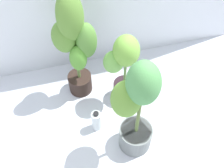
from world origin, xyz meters
TOP-DOWN VIEW (x-y plane):
  - ground_plane at (0.00, 0.00)m, footprint 8.00×8.00m
  - potted_plant_front_right at (0.30, -0.07)m, footprint 0.31×0.25m
  - potted_plant_back_right at (0.34, 0.37)m, footprint 0.29×0.24m
  - potted_plant_back_center at (0.02, 0.53)m, footprint 0.36×0.27m
  - nutrient_bottle at (0.07, 0.12)m, footprint 0.08×0.08m

SIDE VIEW (x-z plane):
  - ground_plane at x=0.00m, z-range 0.00..0.00m
  - nutrient_bottle at x=0.07m, z-range -0.01..0.21m
  - potted_plant_back_right at x=0.34m, z-range 0.05..0.74m
  - potted_plant_front_right at x=0.30m, z-range 0.02..0.95m
  - potted_plant_back_center at x=0.02m, z-range 0.06..1.06m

